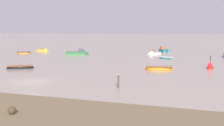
% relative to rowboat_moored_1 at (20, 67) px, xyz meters
% --- Properties ---
extents(ground_plane, '(800.00, 800.00, 0.00)m').
position_rel_rowboat_moored_1_xyz_m(ground_plane, '(8.83, -9.80, -0.18)').
color(ground_plane, gray).
extents(tidal_rock_near, '(0.57, 0.57, 0.57)m').
position_rel_rowboat_moored_1_xyz_m(tidal_rock_near, '(16.36, -22.73, 0.33)').
color(tidal_rock_near, '#402F1E').
rests_on(tidal_rock_near, mudflat_shore).
extents(rowboat_moored_1, '(4.26, 3.57, 0.66)m').
position_rel_rowboat_moored_1_xyz_m(rowboat_moored_1, '(0.00, 0.00, 0.00)').
color(rowboat_moored_1, black).
rests_on(rowboat_moored_1, ground).
extents(motorboat_moored_0, '(3.97, 5.16, 1.89)m').
position_rel_rowboat_moored_1_xyz_m(motorboat_moored_0, '(13.46, 44.79, 0.11)').
color(motorboat_moored_0, '#197084').
rests_on(motorboat_moored_0, ground).
extents(rowboat_moored_4, '(4.44, 2.05, 0.68)m').
position_rel_rowboat_moored_1_xyz_m(rowboat_moored_4, '(20.62, 5.98, 0.00)').
color(rowboat_moored_4, orange).
rests_on(rowboat_moored_4, ground).
extents(motorboat_moored_1, '(5.78, 3.96, 2.08)m').
position_rel_rowboat_moored_1_xyz_m(motorboat_moored_1, '(-3.32, 27.30, 0.14)').
color(motorboat_moored_1, '#23602D').
rests_on(motorboat_moored_1, ground).
extents(motorboat_moored_3, '(2.68, 4.51, 1.62)m').
position_rel_rowboat_moored_1_xyz_m(motorboat_moored_3, '(13.35, 33.14, 0.07)').
color(motorboat_moored_3, white).
rests_on(motorboat_moored_3, ground).
extents(motorboat_moored_4, '(4.43, 2.93, 1.44)m').
position_rel_rowboat_moored_1_xyz_m(motorboat_moored_4, '(-17.13, 33.21, 0.02)').
color(motorboat_moored_4, gold).
rests_on(motorboat_moored_4, ground).
extents(rowboat_moored_6, '(3.42, 2.47, 0.52)m').
position_rel_rowboat_moored_1_xyz_m(rowboat_moored_6, '(18.06, 24.19, -0.04)').
color(rowboat_moored_6, '#197084').
rests_on(rowboat_moored_6, ground).
extents(rowboat_moored_7, '(3.75, 2.75, 0.57)m').
position_rel_rowboat_moored_1_xyz_m(rowboat_moored_7, '(-17.97, 25.44, -0.03)').
color(rowboat_moored_7, orange).
rests_on(rowboat_moored_7, ground).
extents(channel_buoy, '(0.90, 0.90, 2.30)m').
position_rel_rowboat_moored_1_xyz_m(channel_buoy, '(27.72, 9.73, 0.28)').
color(channel_buoy, red).
rests_on(channel_buoy, ground).
extents(mooring_post_near, '(0.22, 0.22, 1.67)m').
position_rel_rowboat_moored_1_xyz_m(mooring_post_near, '(19.67, -9.87, 0.54)').
color(mooring_post_near, '#433323').
rests_on(mooring_post_near, ground).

